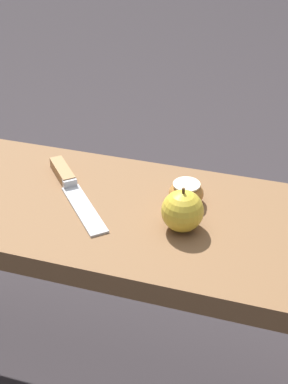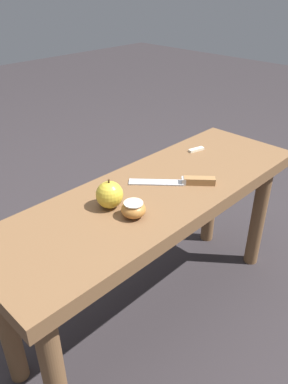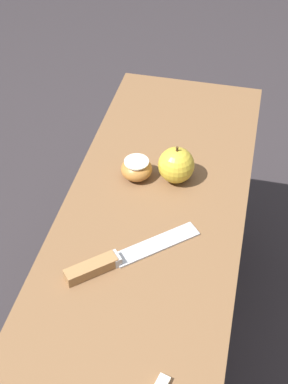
{
  "view_description": "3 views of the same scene",
  "coord_description": "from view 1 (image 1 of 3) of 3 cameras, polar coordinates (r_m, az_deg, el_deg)",
  "views": [
    {
      "loc": [
        -0.3,
        0.71,
        1.0
      ],
      "look_at": [
        -0.07,
        -0.02,
        0.5
      ],
      "focal_mm": 50.0,
      "sensor_mm": 36.0,
      "label": 1
    },
    {
      "loc": [
        -0.67,
        -0.6,
        0.98
      ],
      "look_at": [
        -0.07,
        -0.02,
        0.5
      ],
      "focal_mm": 35.0,
      "sensor_mm": 36.0,
      "label": 2
    },
    {
      "loc": [
        0.61,
        0.14,
        1.16
      ],
      "look_at": [
        -0.07,
        -0.02,
        0.5
      ],
      "focal_mm": 50.0,
      "sensor_mm": 36.0,
      "label": 3
    }
  ],
  "objects": [
    {
      "name": "ground_plane",
      "position": [
        1.27,
        -3.54,
        -18.97
      ],
      "size": [
        8.0,
        8.0,
        0.0
      ],
      "primitive_type": "plane",
      "color": "#2D282B"
    },
    {
      "name": "wooden_bench",
      "position": [
        0.99,
        -4.31,
        -5.09
      ],
      "size": [
        1.01,
        0.33,
        0.47
      ],
      "color": "brown",
      "rests_on": "ground_plane"
    },
    {
      "name": "knife",
      "position": [
        0.99,
        -8.0,
        0.96
      ],
      "size": [
        0.18,
        0.2,
        0.02
      ],
      "rotation": [
        0.0,
        0.0,
        2.3
      ],
      "color": "#B7BABF",
      "rests_on": "wooden_bench"
    },
    {
      "name": "apple_whole",
      "position": [
        0.86,
        4.13,
        -2.02
      ],
      "size": [
        0.07,
        0.07,
        0.08
      ],
      "color": "gold",
      "rests_on": "wooden_bench"
    },
    {
      "name": "apple_cut",
      "position": [
        0.93,
        4.53,
        -0.07
      ],
      "size": [
        0.06,
        0.06,
        0.04
      ],
      "color": "#B27233",
      "rests_on": "wooden_bench"
    }
  ]
}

